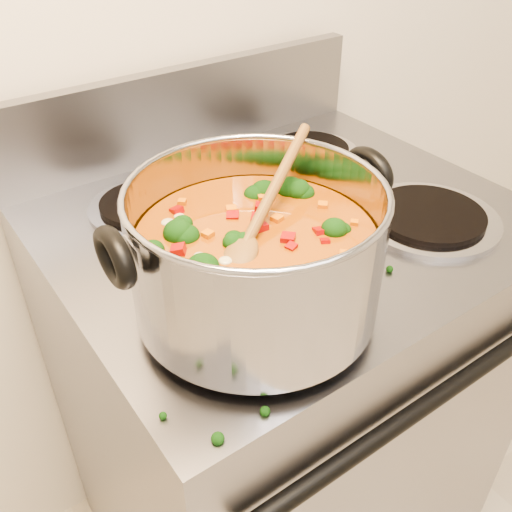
{
  "coord_description": "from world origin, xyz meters",
  "views": [
    {
      "loc": [
        -0.46,
        0.56,
        1.4
      ],
      "look_at": [
        -0.14,
        1.0,
        1.01
      ],
      "focal_mm": 40.0,
      "sensor_mm": 36.0,
      "label": 1
    }
  ],
  "objects": [
    {
      "name": "electric_range",
      "position": [
        0.03,
        1.16,
        0.47
      ],
      "size": [
        0.73,
        0.66,
        1.08
      ],
      "color": "gray",
      "rests_on": "ground"
    },
    {
      "name": "stockpot",
      "position": [
        -0.14,
        0.99,
        1.01
      ],
      "size": [
        0.35,
        0.29,
        0.18
      ],
      "rotation": [
        0.0,
        0.0,
        -0.04
      ],
      "color": "#9B9BA2",
      "rests_on": "electric_range"
    },
    {
      "name": "wooden_spoon",
      "position": [
        -0.14,
        1.0,
        1.06
      ],
      "size": [
        0.22,
        0.14,
        0.09
      ],
      "rotation": [
        0.0,
        0.0,
        0.55
      ],
      "color": "brown",
      "rests_on": "stockpot"
    },
    {
      "name": "cooktop_crumbs",
      "position": [
        -0.03,
        1.02,
        0.92
      ],
      "size": [
        0.23,
        0.32,
        0.01
      ],
      "color": "black",
      "rests_on": "electric_range"
    }
  ]
}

